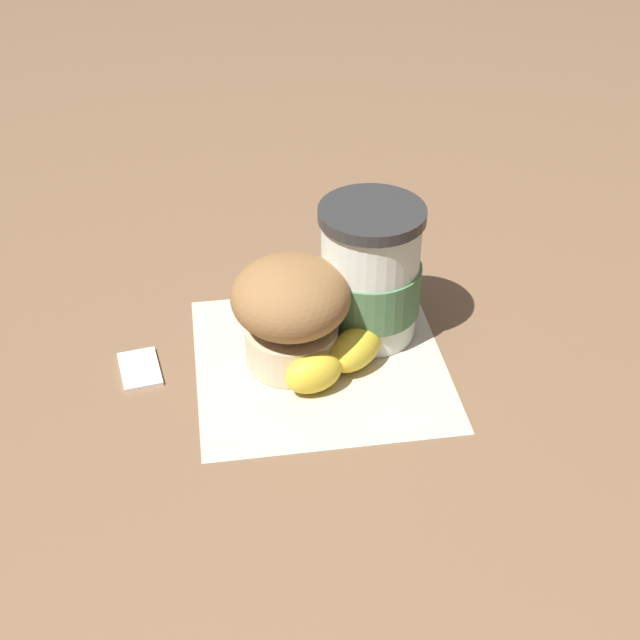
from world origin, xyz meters
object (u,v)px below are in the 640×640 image
(sugar_packet, at_px, (140,367))
(muffin, at_px, (291,309))
(banana, at_px, (353,328))
(coffee_cup, at_px, (370,276))

(sugar_packet, bearing_deg, muffin, 104.36)
(banana, xyz_separation_m, sugar_packet, (0.06, -0.17, -0.01))
(coffee_cup, bearing_deg, sugar_packet, -65.91)
(sugar_packet, bearing_deg, coffee_cup, 114.09)
(coffee_cup, xyz_separation_m, muffin, (0.05, -0.06, -0.00))
(muffin, bearing_deg, coffee_cup, 130.23)
(muffin, distance_m, banana, 0.07)
(muffin, xyz_separation_m, sugar_packet, (0.03, -0.12, -0.05))
(muffin, relative_size, banana, 0.53)
(coffee_cup, distance_m, sugar_packet, 0.21)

